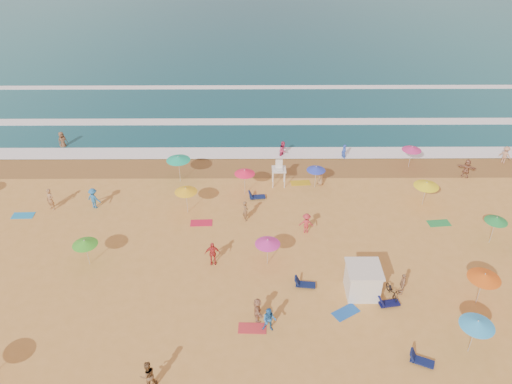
{
  "coord_description": "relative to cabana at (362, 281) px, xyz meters",
  "views": [
    {
      "loc": [
        0.11,
        -27.25,
        23.34
      ],
      "look_at": [
        0.28,
        6.0,
        1.5
      ],
      "focal_mm": 35.0,
      "sensor_mm": 36.0,
      "label": 1
    }
  ],
  "objects": [
    {
      "name": "bicycle",
      "position": [
        1.9,
        -0.3,
        -0.57
      ],
      "size": [
        0.83,
        1.71,
        0.86
      ],
      "primitive_type": "imported",
      "rotation": [
        0.0,
        0.0,
        0.16
      ],
      "color": "black",
      "rests_on": "ground"
    },
    {
      "name": "cabana",
      "position": [
        0.0,
        0.0,
        0.0
      ],
      "size": [
        2.0,
        2.0,
        2.0
      ],
      "primitive_type": "cube",
      "color": "silver",
      "rests_on": "ground"
    },
    {
      "name": "loungers",
      "position": [
        -2.38,
        1.21,
        -0.83
      ],
      "size": [
        49.82,
        18.45,
        0.34
      ],
      "color": "#0E1F48",
      "rests_on": "ground"
    },
    {
      "name": "beachgoers",
      "position": [
        -6.36,
        7.92,
        -0.17
      ],
      "size": [
        44.88,
        28.12,
        2.13
      ],
      "color": "#A1684A",
      "rests_on": "ground"
    },
    {
      "name": "ground",
      "position": [
        -7.07,
        3.71,
        -1.0
      ],
      "size": [
        220.0,
        220.0,
        0.0
      ],
      "primitive_type": "plane",
      "color": "gold",
      "rests_on": "ground"
    },
    {
      "name": "surf_foam",
      "position": [
        -7.07,
        25.03,
        -0.9
      ],
      "size": [
        200.0,
        18.7,
        0.05
      ],
      "color": "white",
      "rests_on": "ground"
    },
    {
      "name": "towels",
      "position": [
        -4.93,
        2.51,
        -0.98
      ],
      "size": [
        45.26,
        26.25,
        0.03
      ],
      "color": "red",
      "rests_on": "ground"
    },
    {
      "name": "lifeguard_stand",
      "position": [
        -4.81,
        13.17,
        0.05
      ],
      "size": [
        1.2,
        1.2,
        2.1
      ],
      "primitive_type": null,
      "color": "white",
      "rests_on": "ground"
    },
    {
      "name": "wet_sand",
      "position": [
        -7.07,
        16.21,
        -0.99
      ],
      "size": [
        220.0,
        220.0,
        0.0
      ],
      "primitive_type": "plane",
      "color": "olive",
      "rests_on": "ground"
    },
    {
      "name": "beach_umbrellas",
      "position": [
        -6.92,
        3.28,
        1.11
      ],
      "size": [
        48.31,
        30.83,
        0.79
      ],
      "color": "#E75D13",
      "rests_on": "ground"
    },
    {
      "name": "cabana_roof",
      "position": [
        0.0,
        0.0,
        1.06
      ],
      "size": [
        2.2,
        2.2,
        0.12
      ],
      "primitive_type": "cube",
      "color": "silver",
      "rests_on": "cabana"
    }
  ]
}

